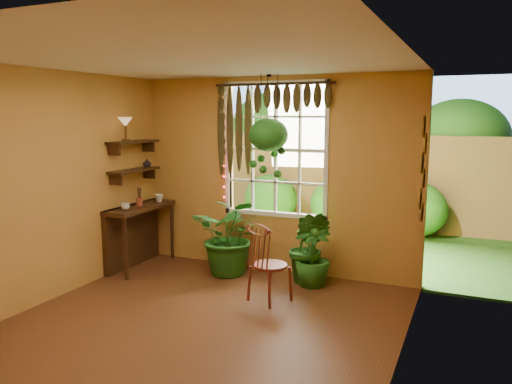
# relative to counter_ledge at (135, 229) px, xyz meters

# --- Properties ---
(floor) EXTENTS (4.50, 4.50, 0.00)m
(floor) POSITION_rel_counter_ledge_xyz_m (1.91, -1.60, -0.55)
(floor) COLOR brown
(floor) RESTS_ON ground
(ceiling) EXTENTS (4.50, 4.50, 0.00)m
(ceiling) POSITION_rel_counter_ledge_xyz_m (1.91, -1.60, 2.15)
(ceiling) COLOR white
(ceiling) RESTS_ON wall_back
(wall_back) EXTENTS (4.00, 0.00, 4.00)m
(wall_back) POSITION_rel_counter_ledge_xyz_m (1.91, 0.65, 0.80)
(wall_back) COLOR #C98B44
(wall_back) RESTS_ON floor
(wall_left) EXTENTS (0.00, 4.50, 4.50)m
(wall_left) POSITION_rel_counter_ledge_xyz_m (-0.09, -1.60, 0.80)
(wall_left) COLOR #C98B44
(wall_left) RESTS_ON floor
(wall_right) EXTENTS (0.00, 4.50, 4.50)m
(wall_right) POSITION_rel_counter_ledge_xyz_m (3.91, -1.60, 0.80)
(wall_right) COLOR #C98B44
(wall_right) RESTS_ON floor
(window) EXTENTS (1.52, 0.10, 1.86)m
(window) POSITION_rel_counter_ledge_xyz_m (1.91, 0.68, 1.15)
(window) COLOR white
(window) RESTS_ON wall_back
(valance_vine) EXTENTS (1.70, 0.12, 1.10)m
(valance_vine) POSITION_rel_counter_ledge_xyz_m (1.82, 0.56, 1.73)
(valance_vine) COLOR #39230F
(valance_vine) RESTS_ON window
(string_lights) EXTENTS (0.03, 0.03, 1.54)m
(string_lights) POSITION_rel_counter_ledge_xyz_m (1.15, 0.59, 1.20)
(string_lights) COLOR #FF2633
(string_lights) RESTS_ON window
(wall_plates) EXTENTS (0.04, 0.32, 1.10)m
(wall_plates) POSITION_rel_counter_ledge_xyz_m (3.89, 0.19, 1.00)
(wall_plates) COLOR #FFF2D0
(wall_plates) RESTS_ON wall_right
(counter_ledge) EXTENTS (0.40, 1.20, 0.90)m
(counter_ledge) POSITION_rel_counter_ledge_xyz_m (0.00, 0.00, 0.00)
(counter_ledge) COLOR #39230F
(counter_ledge) RESTS_ON floor
(shelf_lower) EXTENTS (0.25, 0.90, 0.04)m
(shelf_lower) POSITION_rel_counter_ledge_xyz_m (0.03, 0.00, 0.85)
(shelf_lower) COLOR #39230F
(shelf_lower) RESTS_ON wall_left
(shelf_upper) EXTENTS (0.25, 0.90, 0.04)m
(shelf_upper) POSITION_rel_counter_ledge_xyz_m (0.03, 0.00, 1.25)
(shelf_upper) COLOR #39230F
(shelf_upper) RESTS_ON wall_left
(backyard) EXTENTS (14.00, 10.00, 12.00)m
(backyard) POSITION_rel_counter_ledge_xyz_m (2.15, 5.27, 0.73)
(backyard) COLOR #245217
(backyard) RESTS_ON ground
(windsor_chair) EXTENTS (0.54, 0.55, 1.10)m
(windsor_chair) POSITION_rel_counter_ledge_xyz_m (2.29, -0.51, -0.23)
(windsor_chair) COLOR maroon
(windsor_chair) RESTS_ON floor
(potted_plant_left) EXTENTS (1.06, 0.95, 1.09)m
(potted_plant_left) POSITION_rel_counter_ledge_xyz_m (1.45, 0.22, -0.01)
(potted_plant_left) COLOR #184311
(potted_plant_left) RESTS_ON floor
(potted_plant_mid) EXTENTS (0.55, 0.45, 0.96)m
(potted_plant_mid) POSITION_rel_counter_ledge_xyz_m (2.53, 0.31, -0.07)
(potted_plant_mid) COLOR #184311
(potted_plant_mid) RESTS_ON floor
(potted_plant_right) EXTENTS (0.56, 0.56, 0.82)m
(potted_plant_right) POSITION_rel_counter_ledge_xyz_m (2.60, 0.22, -0.14)
(potted_plant_right) COLOR #184311
(potted_plant_right) RESTS_ON floor
(hanging_basket) EXTENTS (0.52, 0.52, 1.37)m
(hanging_basket) POSITION_rel_counter_ledge_xyz_m (1.91, 0.43, 1.32)
(hanging_basket) COLOR black
(hanging_basket) RESTS_ON ceiling
(cup_a) EXTENTS (0.15, 0.15, 0.09)m
(cup_a) POSITION_rel_counter_ledge_xyz_m (0.13, -0.35, 0.39)
(cup_a) COLOR silver
(cup_a) RESTS_ON counter_ledge
(cup_b) EXTENTS (0.13, 0.13, 0.11)m
(cup_b) POSITION_rel_counter_ledge_xyz_m (0.19, 0.35, 0.40)
(cup_b) COLOR beige
(cup_b) RESTS_ON counter_ledge
(brush_jar) EXTENTS (0.09, 0.09, 0.33)m
(brush_jar) POSITION_rel_counter_ledge_xyz_m (0.11, -0.01, 0.48)
(brush_jar) COLOR #9A422C
(brush_jar) RESTS_ON counter_ledge
(shelf_vase) EXTENTS (0.15, 0.15, 0.12)m
(shelf_vase) POSITION_rel_counter_ledge_xyz_m (0.04, 0.29, 0.93)
(shelf_vase) COLOR #B2AD99
(shelf_vase) RESTS_ON shelf_lower
(tiffany_lamp) EXTENTS (0.20, 0.20, 0.33)m
(tiffany_lamp) POSITION_rel_counter_ledge_xyz_m (0.05, -0.18, 1.51)
(tiffany_lamp) COLOR brown
(tiffany_lamp) RESTS_ON shelf_upper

